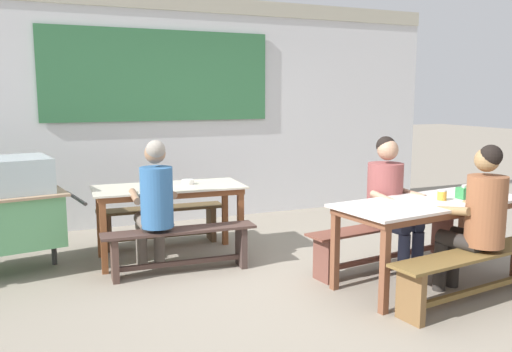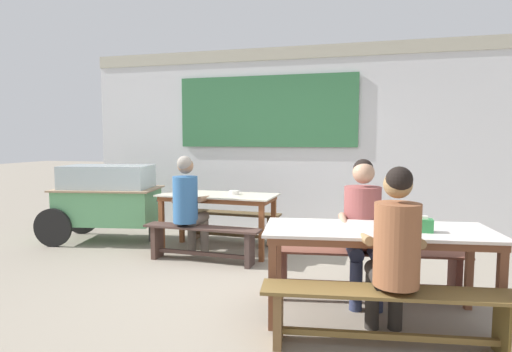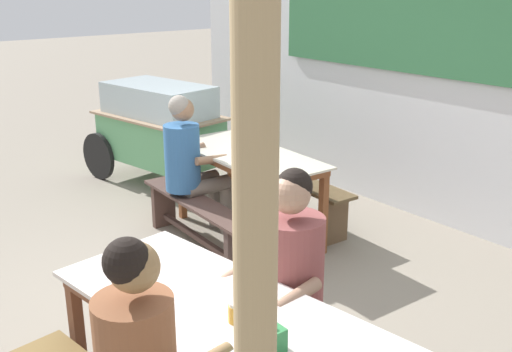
# 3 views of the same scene
# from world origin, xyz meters

# --- Properties ---
(ground_plane) EXTENTS (40.00, 40.00, 0.00)m
(ground_plane) POSITION_xyz_m (0.00, 0.00, 0.00)
(ground_plane) COLOR gray
(backdrop_wall) EXTENTS (7.20, 0.23, 2.97)m
(backdrop_wall) POSITION_xyz_m (-0.02, 2.79, 1.56)
(backdrop_wall) COLOR silver
(backdrop_wall) RESTS_ON ground_plane
(dining_table_far) EXTENTS (1.57, 0.76, 0.77)m
(dining_table_far) POSITION_xyz_m (-0.81, 1.17, 0.68)
(dining_table_far) COLOR beige
(dining_table_far) RESTS_ON ground_plane
(dining_table_near) EXTENTS (1.91, 0.96, 0.77)m
(dining_table_near) POSITION_xyz_m (1.17, -0.49, 0.69)
(dining_table_near) COLOR silver
(dining_table_near) RESTS_ON ground_plane
(bench_far_back) EXTENTS (1.43, 0.35, 0.44)m
(bench_far_back) POSITION_xyz_m (-0.78, 1.69, 0.29)
(bench_far_back) COLOR brown
(bench_far_back) RESTS_ON ground_plane
(bench_far_front) EXTENTS (1.48, 0.33, 0.44)m
(bench_far_front) POSITION_xyz_m (-0.84, 0.65, 0.29)
(bench_far_front) COLOR #47332C
(bench_far_front) RESTS_ON ground_plane
(bench_near_back) EXTENTS (1.85, 0.51, 0.44)m
(bench_near_back) POSITION_xyz_m (1.10, 0.02, 0.29)
(bench_near_back) COLOR brown
(bench_near_back) RESTS_ON ground_plane
(bench_near_front) EXTENTS (1.81, 0.52, 0.44)m
(bench_near_front) POSITION_xyz_m (1.23, -1.01, 0.30)
(bench_near_front) COLOR brown
(bench_near_front) RESTS_ON ground_plane
(person_left_back_turned) EXTENTS (0.41, 0.58, 1.29)m
(person_left_back_turned) POSITION_xyz_m (-1.05, 0.74, 0.71)
(person_left_back_turned) COLOR #6A6056
(person_left_back_turned) RESTS_ON ground_plane
(person_right_near_table) EXTENTS (0.49, 0.60, 1.31)m
(person_right_near_table) POSITION_xyz_m (1.05, -0.05, 0.73)
(person_right_near_table) COLOR #2D3452
(person_right_near_table) RESTS_ON ground_plane
(person_near_front) EXTENTS (0.47, 0.57, 1.31)m
(person_near_front) POSITION_xyz_m (1.27, -0.94, 0.73)
(person_near_front) COLOR #2B2724
(person_near_front) RESTS_ON ground_plane
(tissue_box) EXTENTS (0.13, 0.10, 0.13)m
(tissue_box) POSITION_xyz_m (1.51, -0.53, 0.82)
(tissue_box) COLOR #2E7F42
(tissue_box) RESTS_ON dining_table_near
(condiment_jar) EXTENTS (0.08, 0.08, 0.10)m
(condiment_jar) POSITION_xyz_m (1.27, -0.51, 0.81)
(condiment_jar) COLOR gold
(condiment_jar) RESTS_ON dining_table_near
(soup_bowl) EXTENTS (0.13, 0.13, 0.05)m
(soup_bowl) POSITION_xyz_m (-0.60, 1.20, 0.79)
(soup_bowl) COLOR silver
(soup_bowl) RESTS_ON dining_table_far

